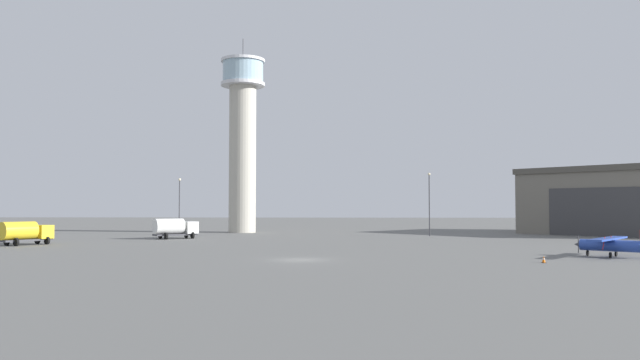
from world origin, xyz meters
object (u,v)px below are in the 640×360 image
airplane_blue (612,244)px  light_post_centre (179,201)px  truck_fuel_tanker_white (175,228)px  light_post_north (429,199)px  traffic_cone_near_left (544,260)px  truck_fuel_tanker_yellow (25,232)px  control_tower (243,133)px

airplane_blue → light_post_centre: light_post_centre is taller
truck_fuel_tanker_white → light_post_centre: (-2.73, 12.22, 4.00)m
light_post_north → traffic_cone_near_left: size_ratio=17.65×
airplane_blue → truck_fuel_tanker_yellow: bearing=24.9°
truck_fuel_tanker_yellow → light_post_north: 59.60m
truck_fuel_tanker_yellow → truck_fuel_tanker_white: bearing=-12.4°
control_tower → truck_fuel_tanker_yellow: control_tower is taller
truck_fuel_tanker_yellow → traffic_cone_near_left: 61.29m
control_tower → light_post_north: (32.92, -12.51, -12.58)m
truck_fuel_tanker_white → light_post_north: 40.68m
truck_fuel_tanker_yellow → light_post_centre: (11.94, 27.66, 4.03)m
control_tower → light_post_centre: control_tower is taller
truck_fuel_tanker_white → light_post_north: size_ratio=0.63×
airplane_blue → light_post_north: bearing=-35.5°
control_tower → light_post_north: bearing=-20.8°
light_post_centre → traffic_cone_near_left: size_ratio=16.45×
control_tower → airplane_blue: size_ratio=4.57×
truck_fuel_tanker_yellow → light_post_north: light_post_north is taller
truck_fuel_tanker_white → traffic_cone_near_left: bearing=-78.6°
airplane_blue → traffic_cone_near_left: size_ratio=13.58×
light_post_north → light_post_centre: size_ratio=1.07×
control_tower → airplane_blue: control_tower is taller
light_post_centre → traffic_cone_near_left: (45.54, -48.91, -5.39)m
truck_fuel_tanker_yellow → traffic_cone_near_left: (57.47, -21.25, -1.36)m
airplane_blue → light_post_north: size_ratio=0.77×
light_post_centre → truck_fuel_tanker_white: bearing=-77.4°
control_tower → light_post_centre: (-9.15, -9.67, -12.94)m
truck_fuel_tanker_white → airplane_blue: bearing=-68.8°
truck_fuel_tanker_yellow → traffic_cone_near_left: truck_fuel_tanker_yellow is taller
airplane_blue → light_post_centre: (-54.03, 42.70, 4.43)m
light_post_centre → airplane_blue: bearing=-38.3°
truck_fuel_tanker_white → light_post_centre: bearing=64.5°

